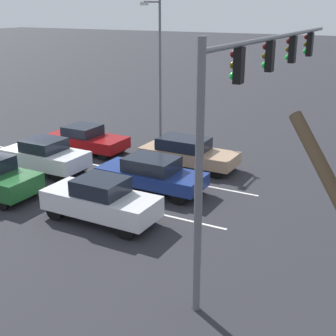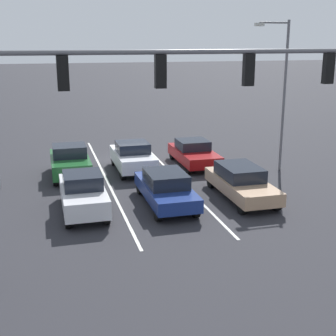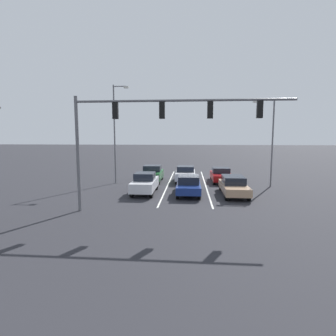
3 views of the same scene
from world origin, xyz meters
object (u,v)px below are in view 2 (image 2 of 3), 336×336
(car_tan_leftlane_front, at_px, (241,182))
(car_darkgreen_rightlane_second, at_px, (70,161))
(street_lamp_left_shoulder, at_px, (281,86))
(car_maroon_leftlane_second, at_px, (194,153))
(car_white_midlane_second, at_px, (133,157))
(car_silver_rightlane_front, at_px, (83,193))
(traffic_signal_gantry, at_px, (137,95))
(car_navy_midlane_front, at_px, (166,188))

(car_tan_leftlane_front, relative_size, car_darkgreen_rightlane_second, 1.18)
(street_lamp_left_shoulder, bearing_deg, car_maroon_leftlane_second, -29.17)
(car_white_midlane_second, relative_size, street_lamp_left_shoulder, 0.52)
(car_silver_rightlane_front, xyz_separation_m, car_white_midlane_second, (-3.17, -5.61, -0.02))
(car_darkgreen_rightlane_second, bearing_deg, car_tan_leftlane_front, 142.65)
(traffic_signal_gantry, distance_m, street_lamp_left_shoulder, 13.14)
(car_tan_leftlane_front, bearing_deg, car_maroon_leftlane_second, -87.40)
(car_maroon_leftlane_second, relative_size, traffic_signal_gantry, 0.35)
(car_darkgreen_rightlane_second, bearing_deg, street_lamp_left_shoulder, 170.90)
(car_maroon_leftlane_second, distance_m, traffic_signal_gantry, 13.39)
(car_navy_midlane_front, relative_size, car_white_midlane_second, 1.13)
(car_silver_rightlane_front, distance_m, traffic_signal_gantry, 7.11)
(car_darkgreen_rightlane_second, distance_m, street_lamp_left_shoulder, 11.71)
(car_maroon_leftlane_second, bearing_deg, traffic_signal_gantry, 64.01)
(car_maroon_leftlane_second, height_order, traffic_signal_gantry, traffic_signal_gantry)
(car_navy_midlane_front, bearing_deg, street_lamp_left_shoulder, -152.57)
(car_silver_rightlane_front, height_order, car_darkgreen_rightlane_second, car_silver_rightlane_front)
(car_navy_midlane_front, relative_size, car_silver_rightlane_front, 1.08)
(car_white_midlane_second, relative_size, traffic_signal_gantry, 0.33)
(car_tan_leftlane_front, distance_m, car_navy_midlane_front, 3.51)
(car_darkgreen_rightlane_second, relative_size, traffic_signal_gantry, 0.32)
(car_navy_midlane_front, relative_size, car_darkgreen_rightlane_second, 1.15)
(car_navy_midlane_front, xyz_separation_m, car_silver_rightlane_front, (3.52, -0.06, 0.07))
(traffic_signal_gantry, xyz_separation_m, street_lamp_left_shoulder, (-9.51, -9.03, -0.83))
(car_maroon_leftlane_second, height_order, street_lamp_left_shoulder, street_lamp_left_shoulder)
(car_silver_rightlane_front, height_order, car_maroon_leftlane_second, car_silver_rightlane_front)
(car_darkgreen_rightlane_second, xyz_separation_m, car_white_midlane_second, (-3.35, -0.14, -0.00))
(car_navy_midlane_front, distance_m, car_darkgreen_rightlane_second, 6.65)
(car_darkgreen_rightlane_second, height_order, car_white_midlane_second, car_darkgreen_rightlane_second)
(street_lamp_left_shoulder, bearing_deg, traffic_signal_gantry, 43.51)
(car_navy_midlane_front, height_order, traffic_signal_gantry, traffic_signal_gantry)
(car_maroon_leftlane_second, distance_m, street_lamp_left_shoulder, 6.00)
(car_white_midlane_second, bearing_deg, traffic_signal_gantry, 80.09)
(car_silver_rightlane_front, bearing_deg, car_white_midlane_second, -119.48)
(car_tan_leftlane_front, distance_m, traffic_signal_gantry, 9.09)
(car_tan_leftlane_front, height_order, car_silver_rightlane_front, car_silver_rightlane_front)
(car_navy_midlane_front, distance_m, car_silver_rightlane_front, 3.52)
(car_white_midlane_second, bearing_deg, car_silver_rightlane_front, 60.52)
(car_darkgreen_rightlane_second, distance_m, traffic_signal_gantry, 11.80)
(car_maroon_leftlane_second, xyz_separation_m, car_white_midlane_second, (3.59, 0.34, 0.11))
(car_tan_leftlane_front, bearing_deg, traffic_signal_gantry, 42.49)
(car_maroon_leftlane_second, relative_size, street_lamp_left_shoulder, 0.56)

